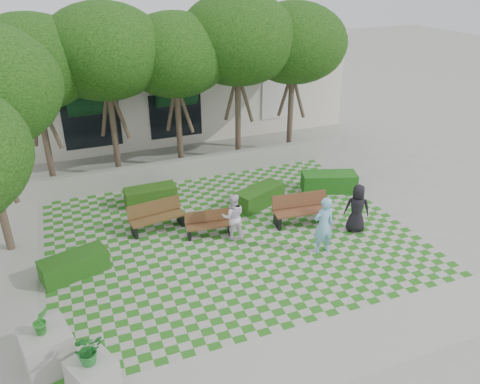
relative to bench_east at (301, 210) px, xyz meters
name	(u,v)px	position (x,y,z in m)	size (l,w,h in m)	color
ground	(243,252)	(-2.65, -1.03, -0.52)	(90.00, 90.00, 0.00)	gray
lawn	(232,237)	(-2.65, -0.03, -0.51)	(12.00, 12.00, 0.00)	#2B721E
sidewalk_south	(315,354)	(-2.65, -5.73, -0.51)	(16.00, 2.00, 0.01)	#9E9B93
sidewalk_west	(1,285)	(-9.85, -0.03, -0.51)	(2.00, 12.00, 0.01)	#9E9B93
retaining_wall	(189,168)	(-2.65, 5.17, -0.07)	(15.00, 0.36, 0.90)	#9E9B93
bench_east	(301,210)	(0.00, 0.00, 0.00)	(2.10, 0.90, 1.07)	brown
bench_mid	(209,224)	(-3.31, 0.43, -0.11)	(1.65, 0.72, 0.84)	#55341D
bench_west	(156,217)	(-4.90, 1.45, -0.03)	(1.98, 0.88, 1.00)	#52381C
hedge_east	(329,182)	(2.30, 1.89, -0.13)	(2.18, 0.87, 0.76)	#195316
hedge_midright	(259,196)	(-0.83, 1.79, -0.16)	(2.03, 0.81, 0.71)	#1D4712
hedge_midleft	(151,195)	(-4.70, 3.43, -0.18)	(1.95, 0.78, 0.68)	#224A13
hedge_west	(74,265)	(-7.78, -0.29, -0.18)	(1.94, 0.78, 0.68)	#1A4813
planter_front	(92,370)	(-7.68, -4.89, 0.12)	(1.17, 1.17, 1.56)	#9E9B93
planter_back	(47,348)	(-8.56, -3.79, 0.06)	(1.25, 1.25, 1.71)	#9E9B93
person_blue	(323,225)	(-0.25, -1.91, 0.46)	(0.71, 0.47, 1.96)	#7FC2E8
person_dark	(357,208)	(1.51, -1.18, 0.35)	(0.85, 0.55, 1.74)	black
person_white	(233,216)	(-2.61, -0.06, 0.30)	(0.79, 0.62, 1.63)	white
tree_row	(136,60)	(-4.52, 4.93, 4.66)	(17.70, 13.40, 7.41)	#47382B
building	(165,79)	(-1.72, 13.05, 2.00)	(18.00, 8.92, 5.15)	silver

